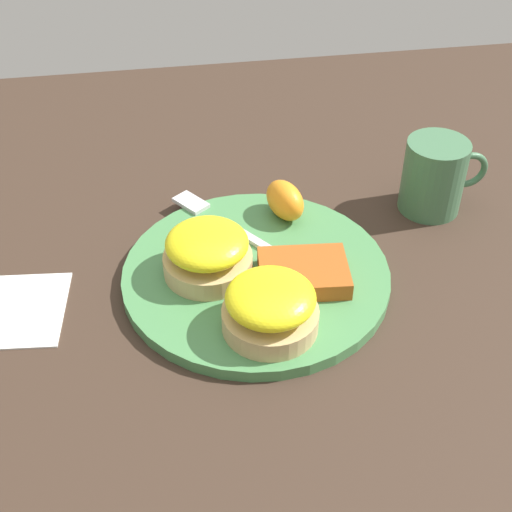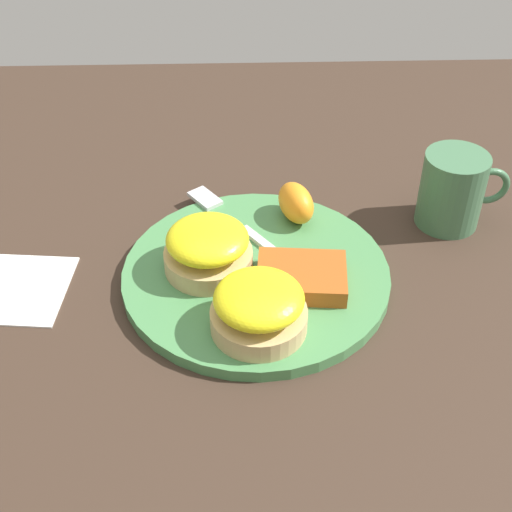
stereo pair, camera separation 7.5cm
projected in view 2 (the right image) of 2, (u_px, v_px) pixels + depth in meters
ground_plane at (256, 280)px, 0.78m from camera, size 1.10×1.10×0.00m
plate at (256, 275)px, 0.77m from camera, size 0.29×0.29×0.01m
sandwich_benedict_left at (208, 248)px, 0.75m from camera, size 0.10×0.10×0.06m
sandwich_benedict_right at (262, 308)px, 0.68m from camera, size 0.10×0.10×0.06m
hashbrown_patty at (302, 277)px, 0.74m from camera, size 0.10×0.08×0.02m
orange_wedge at (296, 203)px, 0.83m from camera, size 0.05×0.07×0.04m
fork at (239, 225)px, 0.83m from camera, size 0.14×0.18×0.00m
cup at (453, 190)px, 0.83m from camera, size 0.10×0.07×0.09m
napkin at (16, 288)px, 0.76m from camera, size 0.12×0.12×0.00m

